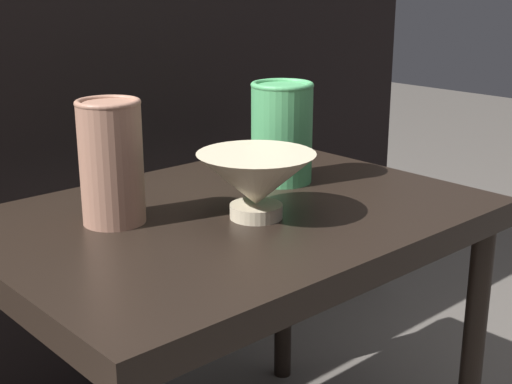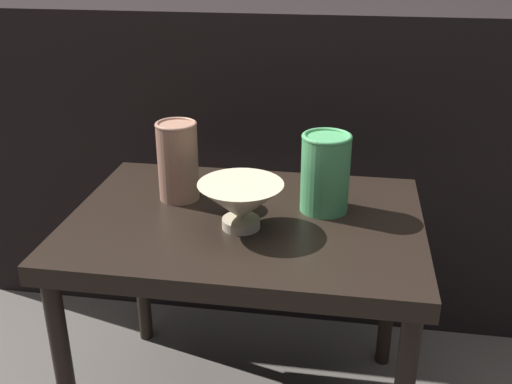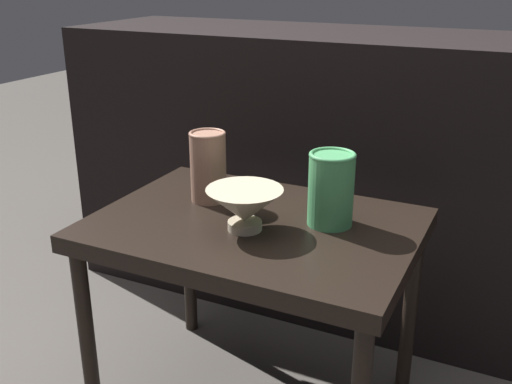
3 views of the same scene
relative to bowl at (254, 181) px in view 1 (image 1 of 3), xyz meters
The scene contains 5 objects.
table 0.12m from the bowl, 84.61° to the left, with size 0.71×0.51×0.50m.
couch_backdrop 0.68m from the bowl, 89.62° to the left, with size 1.71×0.50×0.85m.
bowl is the anchor object (origin of this frame).
vase_textured_left 0.20m from the bowl, 142.31° to the left, with size 0.09×0.09×0.17m.
vase_colorful_right 0.19m from the bowl, 34.26° to the left, with size 0.10×0.10×0.16m.
Camera 1 is at (-0.64, -0.75, 0.83)m, focal length 50.00 mm.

